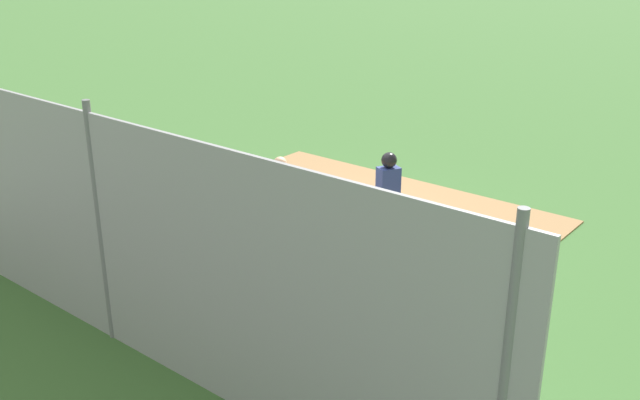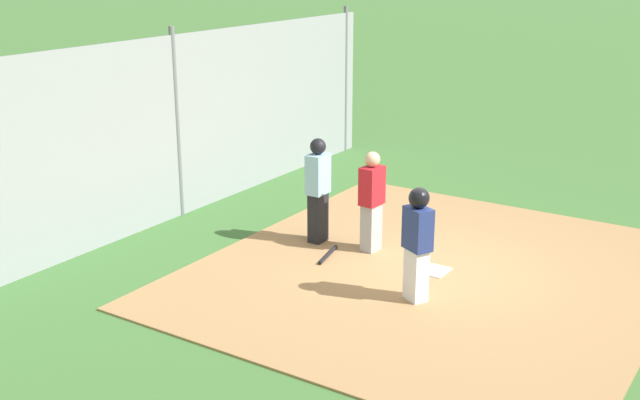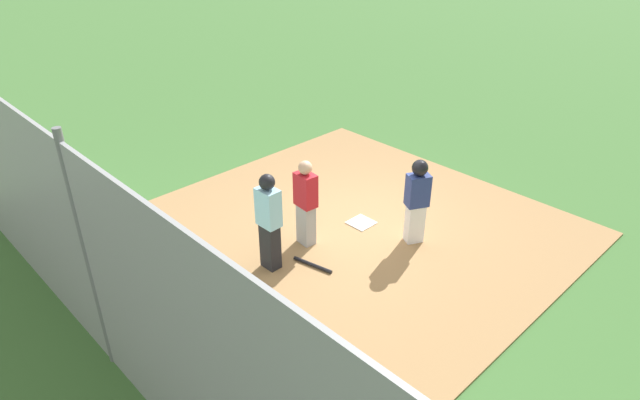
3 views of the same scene
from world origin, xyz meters
TOP-DOWN VIEW (x-y plane):
  - ground_plane at (0.00, 0.00)m, footprint 140.00×140.00m
  - dirt_infield at (0.00, 0.00)m, footprint 7.20×6.40m
  - home_plate at (0.00, 0.00)m, footprint 0.44×0.44m
  - catcher at (-0.25, -1.19)m, footprint 0.40×0.29m
  - umpire at (-0.12, -2.11)m, footprint 0.38×0.26m
  - runner at (1.05, 0.23)m, footprint 0.41×0.46m
  - baseball_bat at (0.36, -1.61)m, footprint 0.75×0.22m
  - backstop_fence at (0.00, -4.97)m, footprint 12.00×0.10m

SIDE VIEW (x-z plane):
  - ground_plane at x=0.00m, z-range 0.00..0.00m
  - dirt_infield at x=0.00m, z-range 0.00..0.03m
  - home_plate at x=0.00m, z-range 0.03..0.05m
  - baseball_bat at x=0.36m, z-range 0.03..0.09m
  - catcher at x=-0.25m, z-range 0.06..1.66m
  - runner at x=1.05m, z-range 0.13..1.73m
  - umpire at x=-0.12m, z-range 0.07..1.79m
  - backstop_fence at x=0.00m, z-range -0.07..3.28m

